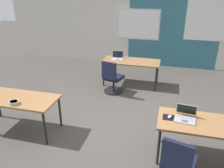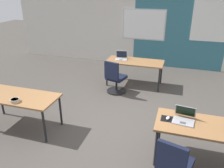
% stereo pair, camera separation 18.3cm
% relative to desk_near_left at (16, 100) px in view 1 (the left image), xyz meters
% --- Properties ---
extents(ground_plane, '(24.00, 24.00, 0.00)m').
position_rel_desk_near_left_xyz_m(ground_plane, '(1.75, 0.60, -0.66)').
color(ground_plane, '#47423D').
extents(back_wall_assembly, '(10.00, 0.27, 2.80)m').
position_rel_desk_near_left_xyz_m(back_wall_assembly, '(1.80, 4.80, 0.75)').
color(back_wall_assembly, silver).
rests_on(back_wall_assembly, ground).
extents(desk_near_left, '(1.60, 0.70, 0.72)m').
position_rel_desk_near_left_xyz_m(desk_near_left, '(0.00, 0.00, 0.00)').
color(desk_near_left, olive).
rests_on(desk_near_left, ground).
extents(desk_near_right, '(1.60, 0.70, 0.72)m').
position_rel_desk_near_left_xyz_m(desk_near_right, '(3.50, 0.00, 0.00)').
color(desk_near_right, olive).
rests_on(desk_near_right, ground).
extents(desk_far_center, '(1.60, 0.70, 0.72)m').
position_rel_desk_near_left_xyz_m(desk_far_center, '(1.75, 2.80, 0.00)').
color(desk_far_center, olive).
rests_on(desk_far_center, ground).
extents(laptop_near_right_inner, '(0.36, 0.35, 0.22)m').
position_rel_desk_near_left_xyz_m(laptop_near_right_inner, '(3.13, 0.05, 0.11)').
color(laptop_near_right_inner, '#9E9EA3').
rests_on(laptop_near_right_inner, desk_near_right).
extents(mousepad_near_right_inner, '(0.22, 0.19, 0.00)m').
position_rel_desk_near_left_xyz_m(mousepad_near_right_inner, '(2.88, 0.01, 0.06)').
color(mousepad_near_right_inner, black).
rests_on(mousepad_near_right_inner, desk_near_right).
extents(mouse_near_right_inner, '(0.08, 0.11, 0.03)m').
position_rel_desk_near_left_xyz_m(mouse_near_right_inner, '(2.88, 0.01, 0.08)').
color(mouse_near_right_inner, silver).
rests_on(mouse_near_right_inner, mousepad_near_right_inner).
extents(chair_near_right_inner, '(0.54, 0.59, 0.92)m').
position_rel_desk_near_left_xyz_m(chair_near_right_inner, '(3.05, -0.71, -0.28)').
color(chair_near_right_inner, black).
rests_on(chair_near_right_inner, ground).
extents(laptop_far_left, '(0.37, 0.32, 0.24)m').
position_rel_desk_near_left_xyz_m(laptop_far_left, '(1.34, 2.85, 0.11)').
color(laptop_far_left, '#B7B7BC').
rests_on(laptop_far_left, desk_far_center).
extents(chair_far_left, '(0.54, 0.59, 0.92)m').
position_rel_desk_near_left_xyz_m(chair_far_left, '(1.37, 2.11, -0.28)').
color(chair_far_left, black).
rests_on(chair_far_left, ground).
extents(snack_bowl, '(0.18, 0.18, 0.06)m').
position_rel_desk_near_left_xyz_m(snack_bowl, '(0.13, -0.23, 0.10)').
color(snack_bowl, tan).
rests_on(snack_bowl, desk_near_left).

